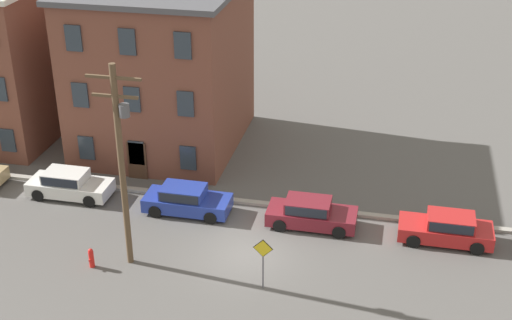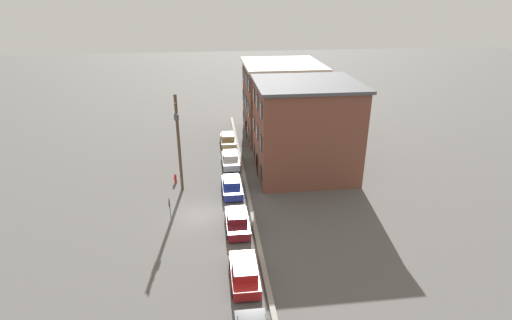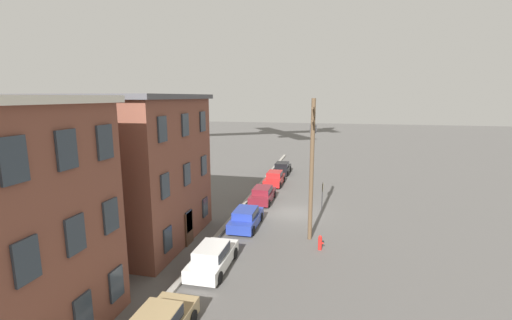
% 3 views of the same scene
% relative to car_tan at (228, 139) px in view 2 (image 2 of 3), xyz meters
% --- Properties ---
extents(ground_plane, '(200.00, 200.00, 0.00)m').
position_rel_car_tan_xyz_m(ground_plane, '(16.85, -3.36, -0.75)').
color(ground_plane, '#565451').
extents(kerb_strip, '(56.00, 0.36, 0.16)m').
position_rel_car_tan_xyz_m(kerb_strip, '(16.85, 1.14, -0.67)').
color(kerb_strip, '#9E998E').
rests_on(kerb_strip, ground_plane).
extents(apartment_corner, '(10.78, 9.69, 9.67)m').
position_rel_car_tan_xyz_m(apartment_corner, '(-2.75, 7.22, 4.10)').
color(apartment_corner, brown).
rests_on(apartment_corner, ground_plane).
extents(apartment_midblock, '(9.37, 10.35, 9.77)m').
position_rel_car_tan_xyz_m(apartment_midblock, '(9.16, 7.56, 4.15)').
color(apartment_midblock, brown).
rests_on(apartment_midblock, ground_plane).
extents(car_tan, '(4.40, 1.92, 1.43)m').
position_rel_car_tan_xyz_m(car_tan, '(0.00, 0.00, 0.00)').
color(car_tan, tan).
rests_on(car_tan, ground_plane).
extents(car_white, '(4.40, 1.92, 1.43)m').
position_rel_car_tan_xyz_m(car_white, '(6.28, -0.06, 0.00)').
color(car_white, silver).
rests_on(car_white, ground_plane).
extents(car_blue, '(4.40, 1.92, 1.43)m').
position_rel_car_tan_xyz_m(car_blue, '(12.86, -0.33, 0.00)').
color(car_blue, '#233899').
rests_on(car_blue, ground_plane).
extents(car_maroon, '(4.40, 1.92, 1.43)m').
position_rel_car_tan_xyz_m(car_maroon, '(19.26, -0.30, 0.00)').
color(car_maroon, maroon).
rests_on(car_maroon, ground_plane).
extents(car_red, '(4.40, 1.92, 1.43)m').
position_rel_car_tan_xyz_m(car_red, '(25.82, -0.32, 0.00)').
color(car_red, '#B21E1E').
rests_on(car_red, ground_plane).
extents(caution_sign, '(0.87, 0.08, 2.47)m').
position_rel_car_tan_xyz_m(caution_sign, '(18.01, -5.77, 0.88)').
color(caution_sign, slate).
rests_on(caution_sign, ground_plane).
extents(utility_pole, '(2.40, 0.44, 9.52)m').
position_rel_car_tan_xyz_m(utility_pole, '(11.72, -5.14, 4.60)').
color(utility_pole, brown).
rests_on(utility_pole, ground_plane).
extents(fire_hydrant, '(0.24, 0.34, 0.96)m').
position_rel_car_tan_xyz_m(fire_hydrant, '(10.13, -5.90, -0.27)').
color(fire_hydrant, red).
rests_on(fire_hydrant, ground_plane).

